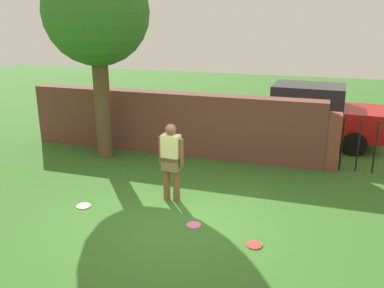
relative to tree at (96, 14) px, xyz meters
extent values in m
plane|color=#336623|center=(3.06, -2.90, -3.66)|extent=(40.00, 40.00, 0.00)
cube|color=brown|center=(1.56, 0.84, -2.83)|extent=(8.15, 0.50, 1.68)
cylinder|color=brown|center=(0.00, 0.00, -2.16)|extent=(0.41, 0.41, 3.00)
sphere|color=#337028|center=(0.00, 0.00, 0.06)|extent=(2.62, 2.62, 2.62)
cylinder|color=brown|center=(2.56, -2.05, -3.24)|extent=(0.14, 0.14, 0.85)
cylinder|color=brown|center=(2.78, -2.07, -3.24)|extent=(0.14, 0.14, 0.85)
cube|color=olive|center=(2.67, -2.06, -2.86)|extent=(0.37, 0.24, 0.28)
cube|color=beige|center=(2.67, -2.06, -2.54)|extent=(0.37, 0.24, 0.55)
sphere|color=brown|center=(2.67, -2.06, -2.15)|extent=(0.22, 0.22, 0.22)
cylinder|color=brown|center=(2.45, -2.05, -2.61)|extent=(0.09, 0.09, 0.58)
cylinder|color=brown|center=(2.90, -2.08, -2.61)|extent=(0.09, 0.09, 0.58)
cube|color=brown|center=(5.74, 0.84, -2.96)|extent=(0.44, 0.44, 1.40)
cylinder|color=black|center=(6.01, 0.84, -3.01)|extent=(0.04, 0.04, 1.30)
cylinder|color=black|center=(6.39, 0.84, -3.01)|extent=(0.04, 0.04, 1.30)
cylinder|color=black|center=(6.76, 0.84, -3.01)|extent=(0.04, 0.04, 1.30)
cube|color=#A51111|center=(5.08, 2.98, -2.94)|extent=(4.27, 1.88, 0.80)
cube|color=#1E2328|center=(5.08, 2.98, -2.24)|extent=(2.06, 1.58, 0.60)
cylinder|color=black|center=(3.68, 2.19, -3.34)|extent=(0.65, 0.25, 0.64)
cylinder|color=black|center=(3.75, 3.89, -3.34)|extent=(0.65, 0.25, 0.64)
cylinder|color=black|center=(6.40, 2.08, -3.34)|extent=(0.65, 0.25, 0.64)
cylinder|color=black|center=(6.48, 3.77, -3.34)|extent=(0.65, 0.25, 0.64)
cylinder|color=pink|center=(3.43, -2.95, -3.65)|extent=(0.27, 0.27, 0.02)
cylinder|color=red|center=(4.58, -3.29, -3.65)|extent=(0.27, 0.27, 0.02)
cylinder|color=orange|center=(1.10, -2.88, -3.65)|extent=(0.27, 0.27, 0.02)
camera|label=1|loc=(5.40, -9.25, -0.02)|focal=38.15mm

